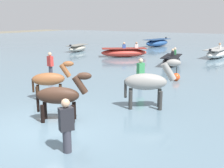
{
  "coord_description": "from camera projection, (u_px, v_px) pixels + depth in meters",
  "views": [
    {
      "loc": [
        5.25,
        -5.29,
        3.36
      ],
      "look_at": [
        -0.1,
        3.55,
        0.83
      ],
      "focal_mm": 42.77,
      "sensor_mm": 36.0,
      "label": 1
    }
  ],
  "objects": [
    {
      "name": "person_spectator_far",
      "position": [
        140.0,
        75.0,
        12.17
      ],
      "size": [
        0.32,
        0.37,
        1.63
      ],
      "color": "#383842",
      "rests_on": "ground"
    },
    {
      "name": "boat_distant_east",
      "position": [
        172.0,
        60.0,
        17.91
      ],
      "size": [
        1.51,
        2.96,
        1.11
      ],
      "color": "black",
      "rests_on": "water_surface"
    },
    {
      "name": "boat_mid_outer",
      "position": [
        124.0,
        52.0,
        21.84
      ],
      "size": [
        3.73,
        3.22,
        1.19
      ],
      "color": "#BC382D",
      "rests_on": "water_surface"
    },
    {
      "name": "boat_far_offshore",
      "position": [
        78.0,
        48.0,
        25.61
      ],
      "size": [
        1.49,
        2.91,
        0.75
      ],
      "color": "#B2AD9E",
      "rests_on": "water_surface"
    },
    {
      "name": "person_wading_close",
      "position": [
        50.0,
        66.0,
        14.39
      ],
      "size": [
        0.35,
        0.25,
        1.63
      ],
      "color": "#383842",
      "rests_on": "ground"
    },
    {
      "name": "boat_near_port",
      "position": [
        217.0,
        53.0,
        21.49
      ],
      "size": [
        1.64,
        3.93,
        1.18
      ],
      "color": "silver",
      "rests_on": "water_surface"
    },
    {
      "name": "person_onlooker_right",
      "position": [
        67.0,
        131.0,
        6.11
      ],
      "size": [
        0.34,
        0.38,
        1.63
      ],
      "color": "#383842",
      "rests_on": "ground"
    },
    {
      "name": "channel_buoy",
      "position": [
        176.0,
        77.0,
        13.39
      ],
      "size": [
        0.39,
        0.39,
        0.89
      ],
      "color": "#E54C1E",
      "rests_on": "water_surface"
    },
    {
      "name": "ground_plane",
      "position": [
        52.0,
        136.0,
        7.84
      ],
      "size": [
        120.0,
        120.0,
        0.0
      ],
      "primitive_type": "plane",
      "color": "#666051"
    },
    {
      "name": "boat_near_starboard",
      "position": [
        157.0,
        43.0,
        30.23
      ],
      "size": [
        2.16,
        4.0,
        0.94
      ],
      "color": "#28518E",
      "rests_on": "water_surface"
    },
    {
      "name": "water_surface",
      "position": [
        169.0,
        73.0,
        16.11
      ],
      "size": [
        90.0,
        90.0,
        0.33
      ],
      "primitive_type": "cube",
      "color": "slate",
      "rests_on": "ground"
    },
    {
      "name": "horse_lead_chestnut",
      "position": [
        50.0,
        80.0,
        10.32
      ],
      "size": [
        1.42,
        1.29,
        1.78
      ],
      "color": "brown",
      "rests_on": "ground"
    },
    {
      "name": "horse_trailing_dark_bay",
      "position": [
        60.0,
        97.0,
        7.98
      ],
      "size": [
        1.59,
        1.13,
        1.84
      ],
      "color": "#382319",
      "rests_on": "ground"
    },
    {
      "name": "horse_flank_grey",
      "position": [
        148.0,
        83.0,
        9.11
      ],
      "size": [
        1.83,
        1.16,
        2.06
      ],
      "color": "gray",
      "rests_on": "ground"
    }
  ]
}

